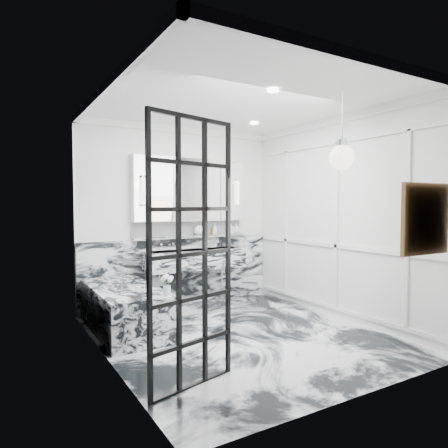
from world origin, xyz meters
TOP-DOWN VIEW (x-y plane):
  - floor at (0.00, 0.00)m, footprint 3.60×3.60m
  - ceiling at (0.00, 0.00)m, footprint 3.60×3.60m
  - wall_back at (0.00, 1.80)m, footprint 3.60×0.00m
  - wall_front at (0.00, -1.80)m, footprint 3.60×0.00m
  - wall_left at (-1.60, 0.00)m, footprint 0.00×3.60m
  - wall_right at (1.60, 0.00)m, footprint 0.00×3.60m
  - marble_clad_back at (0.00, 1.78)m, footprint 3.18×0.05m
  - marble_clad_left at (-1.59, 0.00)m, footprint 0.02×3.56m
  - panel_molding at (1.58, 0.00)m, footprint 0.03×3.40m
  - soap_bottle_a at (0.58, 1.71)m, footprint 0.09×0.09m
  - soap_bottle_b at (0.89, 1.71)m, footprint 0.09×0.09m
  - soap_bottle_c at (1.00, 1.71)m, footprint 0.17×0.17m
  - face_pot at (0.29, 1.71)m, footprint 0.17×0.17m
  - amber_bottle at (0.54, 1.71)m, footprint 0.04×0.04m
  - flower_vase at (-0.90, 0.16)m, footprint 0.08×0.08m
  - crittall_door at (-1.11, -0.94)m, footprint 0.86×0.26m
  - artwork at (0.90, -1.76)m, footprint 0.57×0.05m
  - pendant_light at (0.29, -1.29)m, footprint 0.23×0.23m
  - trough_sink at (0.15, 1.55)m, footprint 1.60×0.45m
  - ledge at (0.15, 1.72)m, footprint 1.90×0.14m
  - subway_tile at (0.15, 1.78)m, footprint 1.90×0.03m
  - mirror_cabinet at (0.15, 1.73)m, footprint 1.90×0.16m
  - sconce_left at (-0.67, 1.63)m, footprint 0.07×0.07m
  - sconce_right at (0.97, 1.63)m, footprint 0.07×0.07m
  - bathtub at (-1.18, 0.90)m, footprint 0.75×1.65m

SIDE VIEW (x-z plane):
  - floor at x=0.00m, z-range 0.00..0.00m
  - bathtub at x=-1.18m, z-range 0.00..0.55m
  - marble_clad_back at x=0.00m, z-range 0.00..1.05m
  - flower_vase at x=-0.90m, z-range 0.55..0.67m
  - trough_sink at x=0.15m, z-range 0.58..0.88m
  - ledge at x=0.15m, z-range 1.05..1.09m
  - amber_bottle at x=0.54m, z-range 1.09..1.19m
  - crittall_door at x=-1.11m, z-range 0.00..2.32m
  - face_pot at x=0.29m, z-range 1.08..1.25m
  - soap_bottle_c at x=1.00m, z-range 1.09..1.26m
  - soap_bottle_a at x=0.58m, z-range 1.09..1.27m
  - soap_bottle_b at x=0.89m, z-range 1.09..1.28m
  - subway_tile at x=0.15m, z-range 1.09..1.32m
  - panel_molding at x=1.58m, z-range 0.15..2.45m
  - marble_clad_left at x=-1.59m, z-range 0.00..2.68m
  - wall_back at x=0.00m, z-range -0.40..3.20m
  - wall_front at x=0.00m, z-range -0.40..3.20m
  - wall_left at x=-1.60m, z-range -0.40..3.20m
  - wall_right at x=1.60m, z-range -0.40..3.20m
  - artwork at x=0.90m, z-range 1.16..1.73m
  - sconce_left at x=-0.67m, z-range 1.58..1.98m
  - sconce_right at x=0.97m, z-range 1.58..1.98m
  - mirror_cabinet at x=0.15m, z-range 1.32..2.32m
  - pendant_light at x=0.29m, z-range 1.91..2.14m
  - ceiling at x=0.00m, z-range 2.80..2.80m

